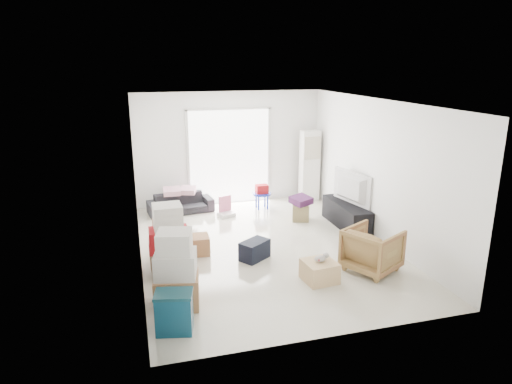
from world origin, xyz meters
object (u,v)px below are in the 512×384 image
object	(u,v)px
armchair	(372,248)
storage_bins	(174,312)
sofa	(180,200)
tv_console	(346,215)
television	(347,200)
ottoman	(301,212)
kids_table	(262,192)
wood_crate	(319,271)
ac_tower	(309,166)

from	to	relation	value
armchair	storage_bins	world-z (taller)	armchair
sofa	armchair	world-z (taller)	armchair
tv_console	sofa	world-z (taller)	sofa
tv_console	sofa	size ratio (longest dim) A/B	1.02
television	sofa	xyz separation A→B (m)	(-3.28, 1.85, -0.29)
ottoman	kids_table	world-z (taller)	kids_table
television	wood_crate	size ratio (longest dim) A/B	2.37
sofa	ottoman	world-z (taller)	sofa
ac_tower	armchair	distance (m)	4.12
tv_console	wood_crate	size ratio (longest dim) A/B	3.05
storage_bins	television	bearing A→B (deg)	37.52
ottoman	wood_crate	world-z (taller)	ottoman
ac_tower	wood_crate	bearing A→B (deg)	-109.64
wood_crate	kids_table	bearing A→B (deg)	87.65
sofa	wood_crate	bearing A→B (deg)	-73.94
sofa	ottoman	xyz separation A→B (m)	(2.48, -1.24, -0.11)
armchair	kids_table	distance (m)	3.78
armchair	storage_bins	bearing A→B (deg)	76.79
sofa	storage_bins	size ratio (longest dim) A/B	2.66
storage_bins	kids_table	distance (m)	5.27
kids_table	wood_crate	world-z (taller)	kids_table
ac_tower	storage_bins	world-z (taller)	ac_tower
armchair	ottoman	distance (m)	2.69
kids_table	wood_crate	distance (m)	3.82
television	ottoman	size ratio (longest dim) A/B	3.28
ac_tower	tv_console	bearing A→B (deg)	-88.57
armchair	television	bearing A→B (deg)	-43.96
ottoman	wood_crate	size ratio (longest dim) A/B	0.72
tv_console	armchair	bearing A→B (deg)	-105.14
ac_tower	storage_bins	distance (m)	6.33
sofa	wood_crate	xyz separation A→B (m)	(1.73, -4.03, -0.12)
kids_table	ac_tower	bearing A→B (deg)	15.38
tv_console	storage_bins	xyz separation A→B (m)	(-3.90, -2.99, 0.03)
tv_console	television	size ratio (longest dim) A/B	1.29
sofa	wood_crate	world-z (taller)	sofa
ac_tower	sofa	size ratio (longest dim) A/B	1.19
television	sofa	bearing A→B (deg)	48.52
storage_bins	kids_table	size ratio (longest dim) A/B	0.96
storage_bins	ottoman	bearing A→B (deg)	49.24
television	armchair	distance (m)	2.14
television	sofa	world-z (taller)	television
sofa	armchair	distance (m)	4.76
armchair	ottoman	size ratio (longest dim) A/B	2.28
ac_tower	television	size ratio (longest dim) A/B	1.50
storage_bins	kids_table	xyz separation A→B (m)	(2.51, 4.63, 0.13)
tv_console	television	distance (m)	0.33
wood_crate	storage_bins	bearing A→B (deg)	-160.98
armchair	ottoman	bearing A→B (deg)	-23.70
ac_tower	wood_crate	distance (m)	4.49
ac_tower	storage_bins	size ratio (longest dim) A/B	3.16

